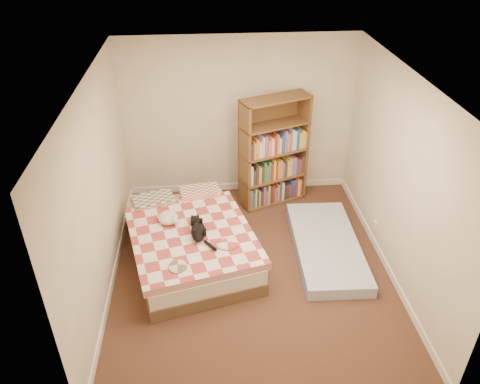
{
  "coord_description": "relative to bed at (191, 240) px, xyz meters",
  "views": [
    {
      "loc": [
        -0.53,
        -4.57,
        4.05
      ],
      "look_at": [
        -0.12,
        0.3,
        0.99
      ],
      "focal_mm": 35.0,
      "sensor_mm": 36.0,
      "label": 1
    }
  ],
  "objects": [
    {
      "name": "white_dog",
      "position": [
        -0.27,
        0.1,
        0.31
      ],
      "size": [
        0.29,
        0.3,
        0.14
      ],
      "rotation": [
        0.0,
        0.0,
        0.07
      ],
      "color": "white",
      "rests_on": "bed"
    },
    {
      "name": "room",
      "position": [
        0.77,
        -0.34,
        0.95
      ],
      "size": [
        3.51,
        4.01,
        2.51
      ],
      "color": "#41281C",
      "rests_on": "ground"
    },
    {
      "name": "floor_mattress",
      "position": [
        1.82,
        -0.06,
        -0.16
      ],
      "size": [
        0.89,
        1.88,
        0.17
      ],
      "primitive_type": "cube",
      "rotation": [
        0.0,
        0.0,
        -0.03
      ],
      "color": "#7F9ED5",
      "rests_on": "room"
    },
    {
      "name": "bookshelf",
      "position": [
        1.27,
        1.29,
        0.36
      ],
      "size": [
        1.15,
        0.7,
        1.71
      ],
      "rotation": [
        0.0,
        0.0,
        0.37
      ],
      "color": "brown",
      "rests_on": "room"
    },
    {
      "name": "black_cat",
      "position": [
        0.12,
        -0.18,
        0.31
      ],
      "size": [
        0.26,
        0.68,
        0.15
      ],
      "rotation": [
        0.0,
        0.0,
        0.15
      ],
      "color": "black",
      "rests_on": "bed"
    },
    {
      "name": "bed",
      "position": [
        0.0,
        0.0,
        0.0
      ],
      "size": [
        1.86,
        2.3,
        0.54
      ],
      "rotation": [
        0.0,
        0.0,
        0.24
      ],
      "color": "brown",
      "rests_on": "room"
    }
  ]
}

